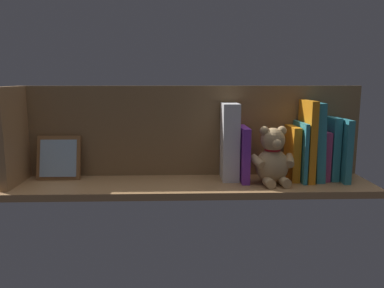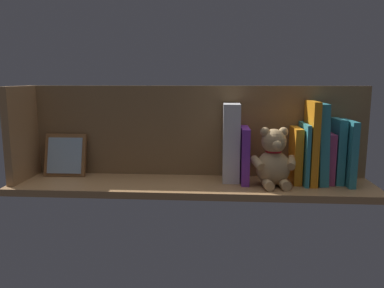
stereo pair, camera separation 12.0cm
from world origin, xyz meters
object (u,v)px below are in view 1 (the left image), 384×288
(teddy_bear, at_px, (273,158))
(dictionary_thick_white, at_px, (230,142))
(picture_frame_leaning, at_px, (59,158))
(book_0, at_px, (341,149))

(teddy_bear, xyz_separation_m, dictionary_thick_white, (0.13, -0.06, 0.05))
(dictionary_thick_white, distance_m, picture_frame_leaning, 0.58)
(teddy_bear, height_order, dictionary_thick_white, dictionary_thick_white)
(teddy_bear, distance_m, dictionary_thick_white, 0.15)
(dictionary_thick_white, xyz_separation_m, picture_frame_leaning, (0.57, -0.02, -0.06))
(book_0, xyz_separation_m, dictionary_thick_white, (0.37, -0.02, 0.02))
(book_0, distance_m, teddy_bear, 0.24)
(book_0, relative_size, dictionary_thick_white, 0.80)
(book_0, height_order, picture_frame_leaning, book_0)
(picture_frame_leaning, bearing_deg, book_0, 177.52)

